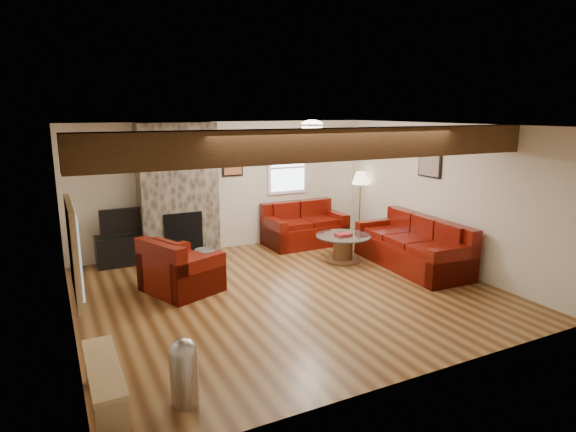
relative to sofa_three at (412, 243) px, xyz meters
name	(u,v)px	position (x,y,z in m)	size (l,w,h in m)	color
room	(288,212)	(-2.48, -0.10, 0.82)	(8.00, 8.00, 8.00)	#523015
oak_beam	(335,144)	(-2.48, -1.35, 1.88)	(6.00, 0.36, 0.38)	#382210
chimney_breast	(178,193)	(-3.48, 2.39, 0.79)	(1.40, 0.67, 2.50)	#342F28
back_window	(287,167)	(-1.13, 2.61, 1.12)	(0.90, 0.08, 1.10)	silver
hatch_window	(74,250)	(-5.44, -1.60, 1.02)	(0.08, 1.00, 0.90)	tan
ceiling_dome	(312,127)	(-1.58, 0.80, 2.01)	(0.40, 0.40, 0.18)	white
artwork_back	(233,163)	(-2.33, 2.61, 1.27)	(0.42, 0.06, 0.52)	black
artwork_right	(429,166)	(0.48, 0.20, 1.32)	(0.06, 0.55, 0.42)	black
sofa_three	(412,243)	(0.00, 0.00, 0.00)	(2.25, 0.94, 0.87)	#4A0B05
loveseat	(305,224)	(-0.97, 2.13, -0.01)	(1.61, 0.92, 0.85)	#4A0B05
armchair_red	(181,264)	(-3.91, 0.68, -0.02)	(1.03, 0.90, 0.84)	#4A0B05
coffee_table	(343,248)	(-0.90, 0.81, -0.19)	(1.00, 1.00, 0.52)	#482B17
tv_cabinet	(127,249)	(-4.44, 2.43, -0.17)	(1.06, 0.43, 0.53)	black
television	(125,221)	(-4.44, 2.43, 0.35)	(0.88, 0.12, 0.51)	black
floor_lamp	(361,182)	(0.32, 2.04, 0.80)	(0.37, 0.37, 1.44)	#AB8247
pine_bench	(105,388)	(-5.31, -2.00, -0.21)	(0.28, 1.20, 0.45)	tan
pedal_bin	(184,372)	(-4.64, -2.24, -0.10)	(0.27, 0.27, 0.66)	#ADACB1
coal_bucket	(205,258)	(-3.27, 1.56, -0.26)	(0.37, 0.37, 0.35)	slate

